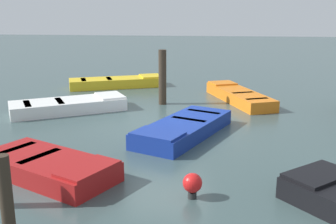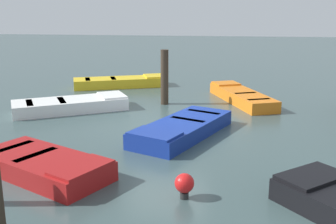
{
  "view_description": "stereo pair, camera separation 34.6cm",
  "coord_description": "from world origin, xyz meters",
  "px_view_note": "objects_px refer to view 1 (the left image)",
  "views": [
    {
      "loc": [
        11.68,
        1.29,
        3.38
      ],
      "look_at": [
        0.0,
        0.0,
        0.35
      ],
      "focal_mm": 43.17,
      "sensor_mm": 36.0,
      "label": 1
    },
    {
      "loc": [
        11.64,
        1.64,
        3.38
      ],
      "look_at": [
        0.0,
        0.0,
        0.35
      ],
      "focal_mm": 43.17,
      "sensor_mm": 36.0,
      "label": 2
    }
  ],
  "objects_px": {
    "rowboat_red": "(48,166)",
    "marker_buoy": "(192,184)",
    "rowboat_blue": "(184,128)",
    "rowboat_white": "(69,105)",
    "rowboat_orange": "(239,96)",
    "rowboat_yellow": "(117,82)",
    "mooring_piling_center": "(6,197)",
    "mooring_piling_near_right": "(162,77)"
  },
  "relations": [
    {
      "from": "rowboat_orange",
      "to": "rowboat_red",
      "type": "bearing_deg",
      "value": 127.72
    },
    {
      "from": "rowboat_yellow",
      "to": "rowboat_red",
      "type": "relative_size",
      "value": 1.28
    },
    {
      "from": "rowboat_red",
      "to": "mooring_piling_center",
      "type": "bearing_deg",
      "value": -55.66
    },
    {
      "from": "rowboat_white",
      "to": "rowboat_yellow",
      "type": "relative_size",
      "value": 0.94
    },
    {
      "from": "rowboat_blue",
      "to": "rowboat_orange",
      "type": "relative_size",
      "value": 0.95
    },
    {
      "from": "rowboat_blue",
      "to": "rowboat_yellow",
      "type": "xyz_separation_m",
      "value": [
        -6.69,
        -3.44,
        -0.0
      ]
    },
    {
      "from": "rowboat_blue",
      "to": "rowboat_red",
      "type": "xyz_separation_m",
      "value": [
        3.05,
        -2.57,
        0.0
      ]
    },
    {
      "from": "rowboat_red",
      "to": "mooring_piling_near_right",
      "type": "bearing_deg",
      "value": 103.84
    },
    {
      "from": "rowboat_orange",
      "to": "mooring_piling_near_right",
      "type": "bearing_deg",
      "value": 83.28
    },
    {
      "from": "rowboat_red",
      "to": "rowboat_blue",
      "type": "bearing_deg",
      "value": 76.58
    },
    {
      "from": "rowboat_white",
      "to": "marker_buoy",
      "type": "bearing_deg",
      "value": -83.05
    },
    {
      "from": "marker_buoy",
      "to": "rowboat_red",
      "type": "bearing_deg",
      "value": -102.56
    },
    {
      "from": "rowboat_yellow",
      "to": "rowboat_red",
      "type": "height_order",
      "value": "same"
    },
    {
      "from": "rowboat_white",
      "to": "rowboat_red",
      "type": "height_order",
      "value": "same"
    },
    {
      "from": "mooring_piling_near_right",
      "to": "mooring_piling_center",
      "type": "xyz_separation_m",
      "value": [
        8.96,
        -1.24,
        -0.33
      ]
    },
    {
      "from": "rowboat_blue",
      "to": "marker_buoy",
      "type": "distance_m",
      "value": 3.74
    },
    {
      "from": "mooring_piling_center",
      "to": "rowboat_red",
      "type": "bearing_deg",
      "value": -172.42
    },
    {
      "from": "rowboat_orange",
      "to": "rowboat_yellow",
      "type": "bearing_deg",
      "value": 44.16
    },
    {
      "from": "marker_buoy",
      "to": "rowboat_white",
      "type": "bearing_deg",
      "value": -143.25
    },
    {
      "from": "rowboat_white",
      "to": "rowboat_yellow",
      "type": "height_order",
      "value": "same"
    },
    {
      "from": "rowboat_white",
      "to": "mooring_piling_near_right",
      "type": "relative_size",
      "value": 1.98
    },
    {
      "from": "rowboat_white",
      "to": "rowboat_blue",
      "type": "relative_size",
      "value": 1.02
    },
    {
      "from": "rowboat_white",
      "to": "rowboat_red",
      "type": "distance_m",
      "value": 5.48
    },
    {
      "from": "rowboat_yellow",
      "to": "rowboat_red",
      "type": "bearing_deg",
      "value": -106.05
    },
    {
      "from": "rowboat_blue",
      "to": "rowboat_white",
      "type": "bearing_deg",
      "value": -95.58
    },
    {
      "from": "rowboat_yellow",
      "to": "marker_buoy",
      "type": "bearing_deg",
      "value": -90.73
    },
    {
      "from": "rowboat_red",
      "to": "marker_buoy",
      "type": "bearing_deg",
      "value": 14.2
    },
    {
      "from": "rowboat_white",
      "to": "rowboat_orange",
      "type": "height_order",
      "value": "same"
    },
    {
      "from": "rowboat_orange",
      "to": "rowboat_yellow",
      "type": "relative_size",
      "value": 0.97
    },
    {
      "from": "rowboat_orange",
      "to": "marker_buoy",
      "type": "bearing_deg",
      "value": 148.55
    },
    {
      "from": "rowboat_orange",
      "to": "rowboat_red",
      "type": "distance_m",
      "value": 8.64
    },
    {
      "from": "mooring_piling_center",
      "to": "mooring_piling_near_right",
      "type": "bearing_deg",
      "value": 172.1
    },
    {
      "from": "rowboat_yellow",
      "to": "rowboat_blue",
      "type": "bearing_deg",
      "value": -83.94
    },
    {
      "from": "rowboat_yellow",
      "to": "mooring_piling_center",
      "type": "distance_m",
      "value": 12.04
    },
    {
      "from": "rowboat_white",
      "to": "marker_buoy",
      "type": "distance_m",
      "value": 7.44
    },
    {
      "from": "mooring_piling_near_right",
      "to": "mooring_piling_center",
      "type": "distance_m",
      "value": 9.05
    },
    {
      "from": "mooring_piling_center",
      "to": "rowboat_blue",
      "type": "bearing_deg",
      "value": 156.72
    },
    {
      "from": "mooring_piling_near_right",
      "to": "mooring_piling_center",
      "type": "height_order",
      "value": "mooring_piling_near_right"
    },
    {
      "from": "rowboat_orange",
      "to": "rowboat_red",
      "type": "height_order",
      "value": "same"
    },
    {
      "from": "rowboat_orange",
      "to": "mooring_piling_near_right",
      "type": "xyz_separation_m",
      "value": [
        0.78,
        -2.77,
        0.77
      ]
    },
    {
      "from": "rowboat_white",
      "to": "mooring_piling_center",
      "type": "height_order",
      "value": "mooring_piling_center"
    },
    {
      "from": "rowboat_yellow",
      "to": "mooring_piling_near_right",
      "type": "xyz_separation_m",
      "value": [
        3.02,
        2.41,
        0.77
      ]
    }
  ]
}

